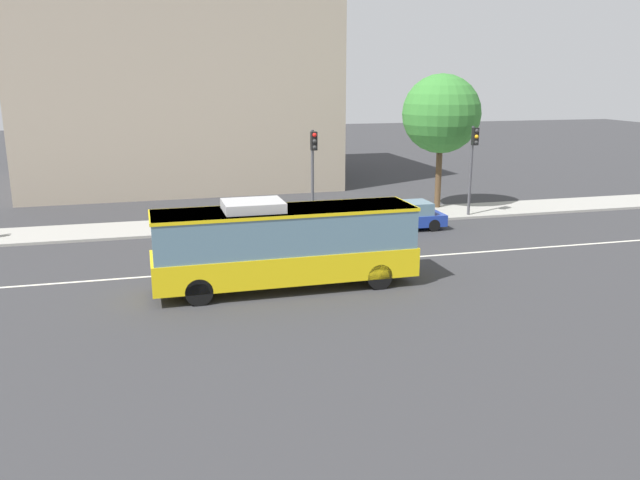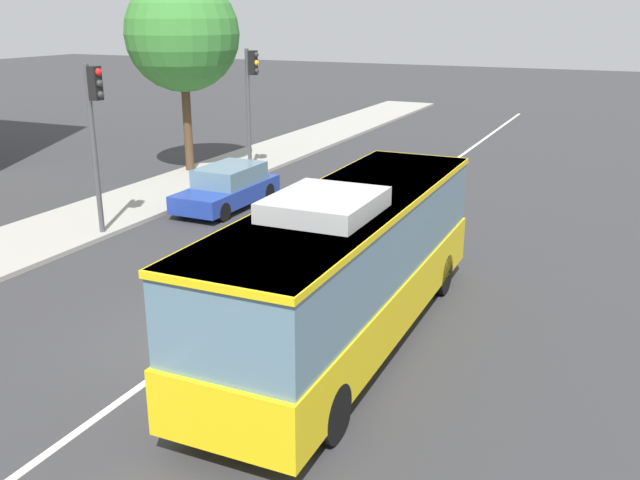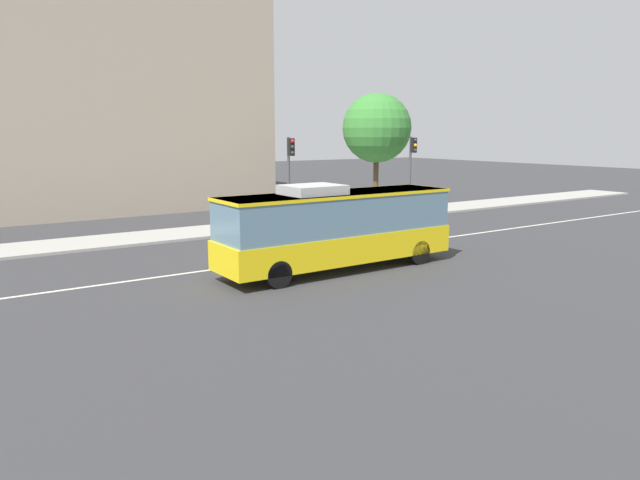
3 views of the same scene
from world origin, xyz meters
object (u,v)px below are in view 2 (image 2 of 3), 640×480
transit_bus (348,261)px  street_tree_kerbside_left (182,34)px  sedan_blue (228,187)px  traffic_light_far_corner (251,90)px  traffic_light_near_corner (95,121)px

transit_bus → street_tree_kerbside_left: street_tree_kerbside_left is taller
transit_bus → sedan_blue: 11.35m
traffic_light_far_corner → street_tree_kerbside_left: 3.54m
street_tree_kerbside_left → traffic_light_near_corner: bearing=-161.4°
sedan_blue → traffic_light_near_corner: bearing=-19.0°
sedan_blue → street_tree_kerbside_left: street_tree_kerbside_left is taller
traffic_light_far_corner → traffic_light_near_corner: bearing=-89.8°
transit_bus → traffic_light_near_corner: traffic_light_near_corner is taller
street_tree_kerbside_left → traffic_light_far_corner: bearing=-73.4°
sedan_blue → traffic_light_far_corner: (4.82, 1.78, 2.84)m
traffic_light_near_corner → sedan_blue: bearing=68.9°
sedan_blue → traffic_light_near_corner: 5.56m
transit_bus → street_tree_kerbside_left: bearing=45.2°
traffic_light_near_corner → street_tree_kerbside_left: bearing=106.9°
sedan_blue → traffic_light_near_corner: traffic_light_near_corner is taller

